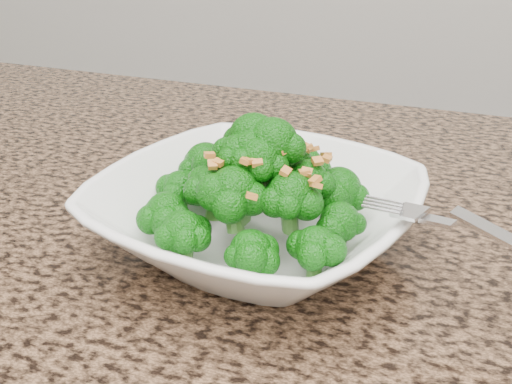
% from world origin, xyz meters
% --- Properties ---
extents(granite_counter, '(1.64, 1.04, 0.03)m').
position_xyz_m(granite_counter, '(0.00, 0.30, 0.89)').
color(granite_counter, brown).
rests_on(granite_counter, cabinet).
extents(bowl, '(0.28, 0.28, 0.06)m').
position_xyz_m(bowl, '(-0.02, 0.41, 0.93)').
color(bowl, white).
rests_on(bowl, granite_counter).
extents(broccoli_pile, '(0.21, 0.21, 0.07)m').
position_xyz_m(broccoli_pile, '(-0.02, 0.41, 0.99)').
color(broccoli_pile, '#0F640B').
rests_on(broccoli_pile, bowl).
extents(garlic_topping, '(0.13, 0.13, 0.01)m').
position_xyz_m(garlic_topping, '(-0.02, 0.41, 1.03)').
color(garlic_topping, orange).
rests_on(garlic_topping, broccoli_pile).
extents(fork, '(0.18, 0.09, 0.01)m').
position_xyz_m(fork, '(0.12, 0.39, 0.96)').
color(fork, silver).
rests_on(fork, bowl).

